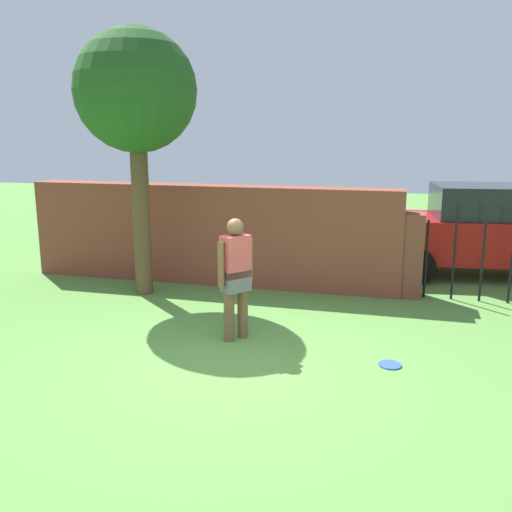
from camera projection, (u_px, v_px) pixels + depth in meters
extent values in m
plane|color=#568C3D|center=(230.00, 370.00, 6.44)|extent=(40.00, 40.00, 0.00)
cube|color=brown|center=(210.00, 234.00, 10.02)|extent=(6.77, 0.50, 1.77)
cylinder|color=brown|center=(141.00, 212.00, 9.21)|extent=(0.28, 0.28, 2.79)
sphere|color=#23511E|center=(136.00, 91.00, 8.78)|extent=(1.95, 1.95, 1.95)
cylinder|color=brown|center=(243.00, 307.00, 7.38)|extent=(0.14, 0.14, 0.85)
cylinder|color=brown|center=(229.00, 310.00, 7.25)|extent=(0.14, 0.14, 0.85)
cube|color=slate|center=(236.00, 281.00, 7.24)|extent=(0.39, 0.42, 0.28)
cube|color=#CC4C4C|center=(235.00, 256.00, 7.16)|extent=(0.39, 0.42, 0.55)
sphere|color=brown|center=(235.00, 227.00, 7.08)|extent=(0.22, 0.22, 0.22)
cylinder|color=brown|center=(249.00, 260.00, 7.32)|extent=(0.09, 0.09, 0.58)
cylinder|color=brown|center=(221.00, 265.00, 7.05)|extent=(0.09, 0.09, 0.58)
cube|color=brown|center=(409.00, 255.00, 9.19)|extent=(0.44, 0.44, 1.40)
cylinder|color=black|center=(426.00, 259.00, 9.13)|extent=(0.04, 0.04, 1.30)
cylinder|color=black|center=(454.00, 261.00, 9.02)|extent=(0.04, 0.04, 1.30)
cylinder|color=black|center=(482.00, 262.00, 8.92)|extent=(0.04, 0.04, 1.30)
cylinder|color=black|center=(512.00, 264.00, 8.81)|extent=(0.04, 0.04, 1.30)
cube|color=#A51111|center=(486.00, 238.00, 10.57)|extent=(4.37, 2.17, 0.80)
cube|color=#1E2328|center=(490.00, 201.00, 10.42)|extent=(2.16, 1.72, 0.60)
cylinder|color=black|center=(406.00, 247.00, 11.67)|extent=(0.66, 0.29, 0.64)
cylinder|color=black|center=(417.00, 266.00, 10.03)|extent=(0.66, 0.29, 0.64)
cylinder|color=blue|center=(390.00, 365.00, 6.56)|extent=(0.27, 0.27, 0.02)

